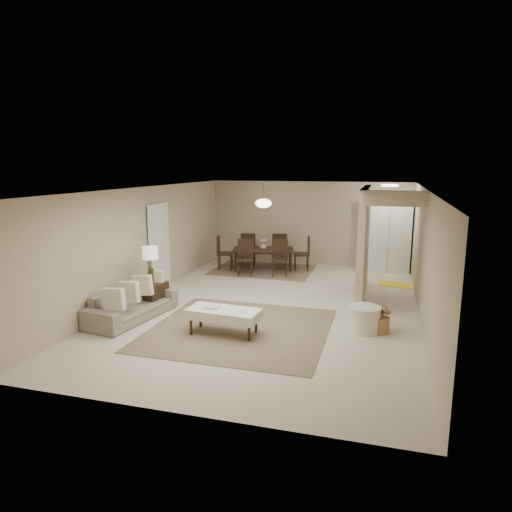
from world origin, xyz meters
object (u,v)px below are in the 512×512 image
(pantry_cabinet, at_px, (389,235))
(side_table, at_px, (152,295))
(round_pouf, at_px, (364,319))
(wicker_basket, at_px, (380,325))
(dining_table, at_px, (263,260))
(sofa, at_px, (132,304))
(ottoman_bench, at_px, (224,314))

(pantry_cabinet, distance_m, side_table, 6.93)
(round_pouf, distance_m, wicker_basket, 0.29)
(wicker_basket, height_order, dining_table, dining_table)
(wicker_basket, bearing_deg, sofa, -173.20)
(side_table, xyz_separation_m, wicker_basket, (4.65, -0.14, -0.14))
(round_pouf, bearing_deg, side_table, 177.91)
(side_table, bearing_deg, ottoman_bench, -26.94)
(ottoman_bench, bearing_deg, pantry_cabinet, 69.43)
(side_table, distance_m, wicker_basket, 4.66)
(sofa, xyz_separation_m, ottoman_bench, (2.02, -0.30, 0.08))
(sofa, relative_size, side_table, 3.58)
(sofa, relative_size, ottoman_bench, 1.52)
(side_table, bearing_deg, round_pouf, -2.09)
(side_table, height_order, round_pouf, side_table)
(pantry_cabinet, xyz_separation_m, wicker_basket, (-0.10, -5.12, -0.91))
(round_pouf, bearing_deg, sofa, -173.05)
(pantry_cabinet, distance_m, sofa, 7.48)
(sofa, xyz_separation_m, round_pouf, (4.42, 0.54, -0.07))
(pantry_cabinet, bearing_deg, dining_table, -166.02)
(sofa, bearing_deg, round_pouf, -75.13)
(round_pouf, height_order, wicker_basket, round_pouf)
(wicker_basket, distance_m, dining_table, 5.42)
(side_table, relative_size, round_pouf, 0.95)
(sofa, height_order, ottoman_bench, sofa)
(ottoman_bench, bearing_deg, dining_table, 101.69)
(sofa, bearing_deg, dining_table, -7.79)
(pantry_cabinet, relative_size, sofa, 1.03)
(wicker_basket, bearing_deg, dining_table, 128.08)
(pantry_cabinet, height_order, ottoman_bench, pantry_cabinet)
(pantry_cabinet, distance_m, ottoman_bench, 6.64)
(side_table, bearing_deg, pantry_cabinet, 46.39)
(wicker_basket, bearing_deg, round_pouf, -175.59)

